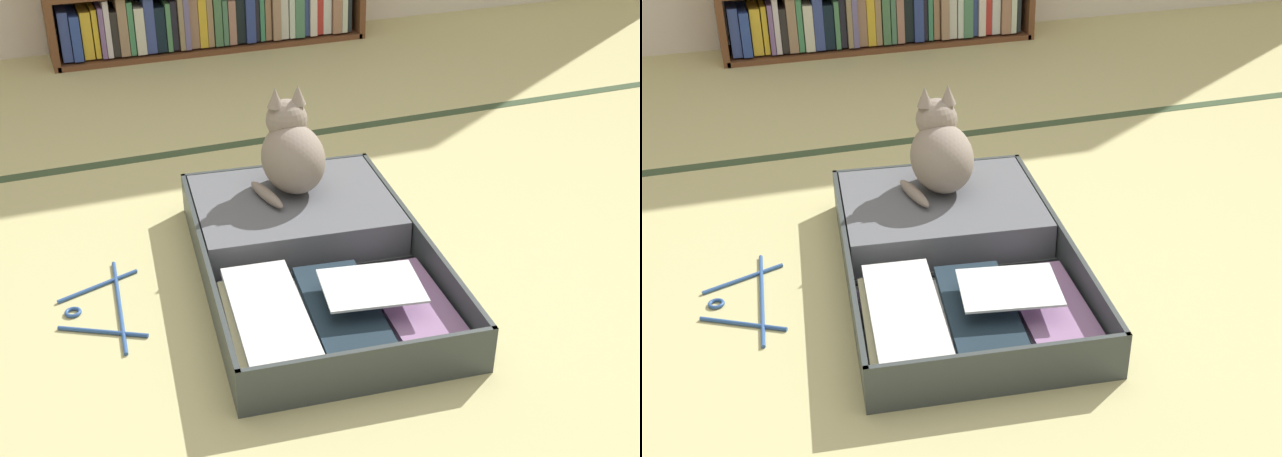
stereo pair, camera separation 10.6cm
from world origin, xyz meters
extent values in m
plane|color=#CAC282|center=(0.00, 0.00, 0.00)|extent=(10.00, 10.00, 0.00)
cube|color=#374B2F|center=(0.00, 1.12, 0.00)|extent=(4.80, 0.05, 0.00)
cube|color=brown|center=(0.23, 2.25, 0.01)|extent=(1.42, 0.26, 0.02)
cube|color=#34488E|center=(-0.43, 2.25, 0.14)|extent=(0.04, 0.22, 0.21)
cube|color=#2B4698|center=(-0.38, 2.24, 0.13)|extent=(0.04, 0.22, 0.19)
cube|color=gold|center=(-0.33, 2.26, 0.14)|extent=(0.04, 0.22, 0.20)
cube|color=yellow|center=(-0.30, 2.26, 0.14)|extent=(0.02, 0.22, 0.21)
cube|color=#7B5D98|center=(-0.27, 2.24, 0.14)|extent=(0.02, 0.22, 0.22)
cube|color=silver|center=(-0.25, 2.25, 0.16)|extent=(0.02, 0.22, 0.25)
cube|color=#282624|center=(-0.22, 2.25, 0.13)|extent=(0.03, 0.22, 0.20)
cube|color=#9B7D5E|center=(-0.18, 2.25, 0.16)|extent=(0.04, 0.22, 0.25)
cube|color=#418B5B|center=(-0.14, 2.25, 0.15)|extent=(0.02, 0.22, 0.23)
cube|color=beige|center=(-0.11, 2.24, 0.14)|extent=(0.04, 0.22, 0.20)
cube|color=#36478D|center=(-0.06, 2.25, 0.16)|extent=(0.04, 0.22, 0.25)
cube|color=black|center=(-0.02, 2.25, 0.13)|extent=(0.04, 0.22, 0.20)
cube|color=#488255|center=(0.02, 2.24, 0.14)|extent=(0.02, 0.22, 0.21)
cube|color=#20202C|center=(0.05, 2.26, 0.14)|extent=(0.03, 0.22, 0.22)
cube|color=#94825F|center=(0.07, 2.24, 0.15)|extent=(0.02, 0.22, 0.24)
cube|color=slate|center=(0.10, 2.24, 0.16)|extent=(0.02, 0.22, 0.25)
cube|color=#946F57|center=(0.13, 2.25, 0.15)|extent=(0.04, 0.22, 0.23)
cube|color=gold|center=(0.17, 2.25, 0.14)|extent=(0.04, 0.22, 0.22)
cube|color=#9A7C55|center=(0.21, 2.25, 0.15)|extent=(0.03, 0.22, 0.23)
cube|color=#47754C|center=(0.24, 2.24, 0.15)|extent=(0.04, 0.22, 0.23)
cube|color=#477659|center=(0.28, 2.24, 0.14)|extent=(0.02, 0.22, 0.20)
cube|color=#A07462|center=(0.31, 2.24, 0.13)|extent=(0.03, 0.22, 0.20)
cube|color=black|center=(0.35, 2.26, 0.14)|extent=(0.04, 0.22, 0.21)
cube|color=navy|center=(0.39, 2.24, 0.13)|extent=(0.04, 0.22, 0.20)
cube|color=#23232D|center=(0.43, 2.26, 0.14)|extent=(0.02, 0.22, 0.22)
cube|color=#38815C|center=(0.45, 2.25, 0.14)|extent=(0.02, 0.22, 0.21)
cube|color=#987353|center=(0.48, 2.25, 0.14)|extent=(0.03, 0.22, 0.22)
cube|color=#A18062|center=(0.52, 2.24, 0.14)|extent=(0.04, 0.22, 0.22)
cube|color=silver|center=(0.56, 2.25, 0.13)|extent=(0.04, 0.22, 0.20)
cube|color=silver|center=(0.59, 2.24, 0.15)|extent=(0.03, 0.22, 0.23)
cube|color=#497F5C|center=(0.63, 2.24, 0.16)|extent=(0.04, 0.22, 0.25)
cube|color=#374A8A|center=(0.67, 2.26, 0.16)|extent=(0.02, 0.22, 0.24)
cube|color=silver|center=(0.70, 2.24, 0.15)|extent=(0.03, 0.22, 0.23)
cube|color=#BB312B|center=(0.74, 2.26, 0.14)|extent=(0.03, 0.22, 0.21)
cube|color=silver|center=(0.77, 2.25, 0.14)|extent=(0.04, 0.22, 0.21)
cube|color=#A4775B|center=(0.82, 2.24, 0.14)|extent=(0.04, 0.22, 0.22)
cube|color=silver|center=(0.86, 2.24, 0.13)|extent=(0.03, 0.22, 0.19)
cube|color=#20282A|center=(0.89, 2.25, 0.15)|extent=(0.02, 0.22, 0.22)
cube|color=#383F40|center=(-0.03, -0.01, 0.01)|extent=(0.61, 0.52, 0.01)
cube|color=#383F40|center=(-0.06, -0.24, 0.06)|extent=(0.57, 0.07, 0.12)
cube|color=#383F40|center=(-0.31, 0.01, 0.06)|extent=(0.06, 0.46, 0.12)
cube|color=#383F40|center=(0.24, -0.04, 0.06)|extent=(0.06, 0.46, 0.12)
cube|color=#4C5652|center=(-0.03, -0.01, 0.02)|extent=(0.58, 0.49, 0.01)
cube|color=#383F40|center=(0.01, 0.45, 0.01)|extent=(0.61, 0.52, 0.01)
cube|color=#383F40|center=(0.04, 0.67, 0.06)|extent=(0.57, 0.07, 0.12)
cube|color=#383F40|center=(-0.26, 0.48, 0.06)|extent=(0.06, 0.46, 0.12)
cube|color=#383F40|center=(0.29, 0.42, 0.06)|extent=(0.06, 0.46, 0.12)
cube|color=#4C5652|center=(0.01, 0.45, 0.02)|extent=(0.58, 0.49, 0.01)
cylinder|color=black|center=(-0.01, 0.22, 0.02)|extent=(0.55, 0.07, 0.02)
cube|color=#95779D|center=(-0.21, 0.00, 0.03)|extent=(0.18, 0.37, 0.02)
cube|color=slate|center=(-0.21, 0.01, 0.05)|extent=(0.21, 0.41, 0.01)
cube|color=tan|center=(-0.21, 0.00, 0.06)|extent=(0.20, 0.36, 0.02)
cube|color=silver|center=(-0.20, 0.01, 0.08)|extent=(0.20, 0.40, 0.02)
cube|color=slate|center=(-0.03, -0.01, 0.03)|extent=(0.20, 0.39, 0.01)
cube|color=silver|center=(-0.04, -0.02, 0.04)|extent=(0.18, 0.36, 0.01)
cube|color=#192935|center=(-0.02, -0.01, 0.06)|extent=(0.20, 0.40, 0.02)
cube|color=silver|center=(0.15, -0.03, 0.03)|extent=(0.20, 0.41, 0.02)
cube|color=#926A97|center=(0.15, -0.02, 0.05)|extent=(0.18, 0.34, 0.02)
cube|color=white|center=(0.05, -0.01, 0.11)|extent=(0.26, 0.21, 0.01)
cube|color=#5B5E65|center=(0.01, 0.45, 0.07)|extent=(0.58, 0.48, 0.11)
cylinder|color=black|center=(-0.12, 0.68, 0.06)|extent=(0.02, 0.02, 0.11)
cylinder|color=black|center=(0.19, 0.65, 0.06)|extent=(0.02, 0.02, 0.11)
cube|color=yellow|center=(-0.16, -0.22, 0.06)|extent=(0.04, 0.01, 0.02)
cube|color=#2C8B49|center=(-0.19, -0.22, 0.06)|extent=(0.04, 0.01, 0.03)
cube|color=#358C42|center=(-0.17, -0.22, 0.04)|extent=(0.03, 0.01, 0.02)
cube|color=red|center=(0.09, -0.25, 0.03)|extent=(0.04, 0.01, 0.03)
ellipsoid|color=gray|center=(0.03, 0.50, 0.21)|extent=(0.18, 0.23, 0.19)
ellipsoid|color=gray|center=(0.03, 0.56, 0.17)|extent=(0.12, 0.08, 0.10)
sphere|color=gray|center=(0.03, 0.55, 0.31)|extent=(0.12, 0.12, 0.12)
cone|color=gray|center=(0.07, 0.55, 0.38)|extent=(0.04, 0.04, 0.06)
cone|color=gray|center=(0.00, 0.55, 0.38)|extent=(0.04, 0.04, 0.06)
sphere|color=#D2CC4B|center=(0.06, 0.60, 0.32)|extent=(0.02, 0.02, 0.02)
sphere|color=#D2CC4B|center=(0.01, 0.60, 0.32)|extent=(0.02, 0.02, 0.02)
ellipsoid|color=gray|center=(-0.06, 0.46, 0.14)|extent=(0.06, 0.18, 0.03)
cylinder|color=#2D5394|center=(-0.50, 0.27, 0.01)|extent=(0.04, 0.40, 0.01)
cylinder|color=#2D5394|center=(-0.56, 0.18, 0.01)|extent=(0.20, 0.11, 0.01)
cylinder|color=#2D5394|center=(-0.54, 0.38, 0.01)|extent=(0.21, 0.08, 0.01)
torus|color=#2D5394|center=(-0.61, 0.28, 0.01)|extent=(0.04, 0.04, 0.01)
camera|label=1|loc=(-0.63, -1.46, 1.17)|focal=46.15mm
camera|label=2|loc=(-0.53, -1.49, 1.17)|focal=46.15mm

